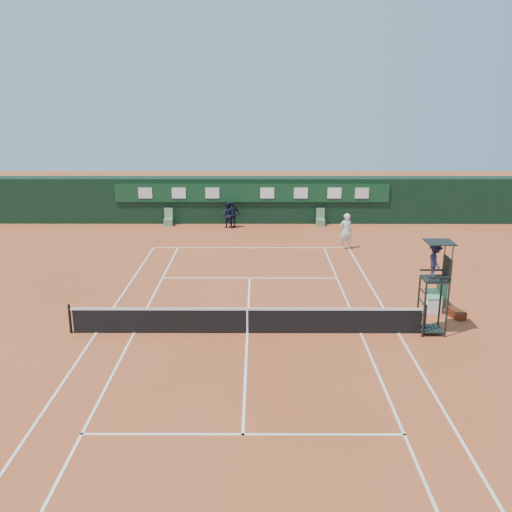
{
  "coord_description": "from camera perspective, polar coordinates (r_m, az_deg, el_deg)",
  "views": [
    {
      "loc": [
        0.37,
        -19.11,
        8.37
      ],
      "look_at": [
        0.3,
        6.0,
        1.2
      ],
      "focal_mm": 40.0,
      "sensor_mm": 36.0,
      "label": 1
    }
  ],
  "objects": [
    {
      "name": "ground",
      "position": [
        20.87,
        -0.88,
        -7.71
      ],
      "size": [
        90.0,
        90.0,
        0.0
      ],
      "primitive_type": "plane",
      "color": "#B7532B",
      "rests_on": "ground"
    },
    {
      "name": "tennis_bag",
      "position": [
        23.53,
        19.36,
        -5.43
      ],
      "size": [
        0.62,
        0.92,
        0.32
      ],
      "primitive_type": "cube",
      "rotation": [
        0.0,
        0.0,
        0.33
      ],
      "color": "black",
      "rests_on": "ground"
    },
    {
      "name": "ball_kid_left",
      "position": [
        36.87,
        -2.81,
        4.14
      ],
      "size": [
        0.94,
        0.8,
        1.69
      ],
      "primitive_type": "imported",
      "rotation": [
        0.0,
        0.0,
        2.93
      ],
      "color": "black",
      "rests_on": "ground"
    },
    {
      "name": "court_lines",
      "position": [
        20.86,
        -0.88,
        -7.7
      ],
      "size": [
        11.05,
        23.85,
        0.01
      ],
      "color": "white",
      "rests_on": "ground"
    },
    {
      "name": "player_bench",
      "position": [
        24.57,
        17.76,
        -3.3
      ],
      "size": [
        0.56,
        1.2,
        1.1
      ],
      "color": "#173B26",
      "rests_on": "ground"
    },
    {
      "name": "tennis_ball",
      "position": [
        30.92,
        1.41,
        0.28
      ],
      "size": [
        0.06,
        0.06,
        0.06
      ],
      "primitive_type": "sphere",
      "color": "#D3EC37",
      "rests_on": "ground"
    },
    {
      "name": "linesman_chair_right",
      "position": [
        37.7,
        6.46,
        3.5
      ],
      "size": [
        0.55,
        0.5,
        1.15
      ],
      "color": "#598861",
      "rests_on": "ground"
    },
    {
      "name": "tennis_net",
      "position": [
        20.67,
        -0.88,
        -6.42
      ],
      "size": [
        12.9,
        0.1,
        1.1
      ],
      "color": "black",
      "rests_on": "ground"
    },
    {
      "name": "umpire_chair",
      "position": [
        21.03,
        17.51,
        -1.15
      ],
      "size": [
        0.96,
        0.95,
        3.42
      ],
      "color": "black",
      "rests_on": "ground"
    },
    {
      "name": "player",
      "position": [
        32.07,
        8.98,
        2.47
      ],
      "size": [
        0.8,
        0.6,
        2.02
      ],
      "primitive_type": "imported",
      "rotation": [
        0.0,
        0.0,
        3.3
      ],
      "color": "white",
      "rests_on": "ground"
    },
    {
      "name": "cooler",
      "position": [
        23.74,
        17.28,
        -4.62
      ],
      "size": [
        0.57,
        0.57,
        0.65
      ],
      "color": "white",
      "rests_on": "ground"
    },
    {
      "name": "ball_kid_right",
      "position": [
        36.82,
        -2.32,
        4.15
      ],
      "size": [
        1.08,
        0.83,
        1.71
      ],
      "primitive_type": "imported",
      "rotation": [
        0.0,
        0.0,
        3.61
      ],
      "color": "black",
      "rests_on": "ground"
    },
    {
      "name": "back_wall",
      "position": [
        38.47,
        -0.39,
        5.66
      ],
      "size": [
        40.0,
        1.65,
        3.0
      ],
      "color": "black",
      "rests_on": "ground"
    },
    {
      "name": "linesman_chair_left",
      "position": [
        37.93,
        -8.76,
        3.49
      ],
      "size": [
        0.55,
        0.5,
        1.15
      ],
      "color": "#57855C",
      "rests_on": "ground"
    }
  ]
}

